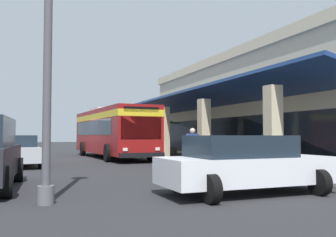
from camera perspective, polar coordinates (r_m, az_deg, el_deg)
name	(u,v)px	position (r m, az deg, el deg)	size (l,w,h in m)	color
ground	(204,156)	(26.57, 5.64, -5.75)	(120.00, 120.00, 0.00)	#262628
curb_strip	(175,159)	(22.59, 1.01, -6.18)	(28.39, 0.50, 0.12)	#9E998E
plaza_building	(300,108)	(27.77, 19.68, 1.58)	(23.96, 15.89, 6.83)	#C6B793
transit_bus	(112,129)	(24.57, -8.62, -1.68)	(11.33, 3.20, 3.34)	maroon
parked_sedan_white	(245,164)	(9.58, 11.71, -6.87)	(2.46, 4.41, 1.47)	silver
parked_sedan_blue	(10,145)	(28.32, -23.10, -3.84)	(4.54, 2.28, 1.47)	navy
parked_sedan_silver	(17,151)	(18.87, -22.18, -4.59)	(4.49, 2.18, 1.47)	#B2B5BA
pedestrian	(193,146)	(15.95, 3.80, -4.24)	(0.43, 0.68, 1.78)	#726651
potted_palm	(168,148)	(26.38, 0.00, -4.60)	(1.83, 1.84, 2.51)	#4C4742
lot_light_pole	(48,22)	(8.72, -17.97, 13.96)	(0.60, 0.60, 7.34)	#59595B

